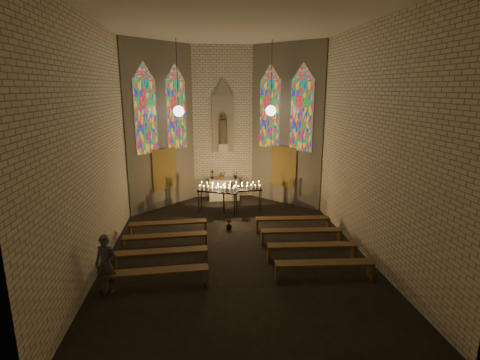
% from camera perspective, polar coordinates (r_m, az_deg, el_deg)
% --- Properties ---
extents(floor, '(12.00, 12.00, 0.00)m').
position_cam_1_polar(floor, '(12.61, -0.86, -10.11)').
color(floor, black).
rests_on(floor, ground).
extents(room, '(8.22, 12.43, 7.00)m').
position_cam_1_polar(room, '(14.94, -2.06, 8.46)').
color(room, beige).
rests_on(room, ground).
extents(altar, '(1.40, 0.60, 1.00)m').
position_cam_1_polar(altar, '(17.57, -2.43, -1.40)').
color(altar, beige).
rests_on(altar, ground).
extents(flower_vase_left, '(0.22, 0.15, 0.41)m').
position_cam_1_polar(flower_vase_left, '(17.42, -4.26, 0.83)').
color(flower_vase_left, '#4C723F').
rests_on(flower_vase_left, altar).
extents(flower_vase_center, '(0.42, 0.38, 0.38)m').
position_cam_1_polar(flower_vase_center, '(17.38, -2.80, 0.78)').
color(flower_vase_center, '#4C723F').
rests_on(flower_vase_center, altar).
extents(flower_vase_right, '(0.22, 0.19, 0.34)m').
position_cam_1_polar(flower_vase_right, '(17.42, -0.64, 0.75)').
color(flower_vase_right, '#4C723F').
rests_on(flower_vase_right, altar).
extents(aisle_flower_pot, '(0.25, 0.25, 0.41)m').
position_cam_1_polar(aisle_flower_pot, '(13.95, -1.71, -6.78)').
color(aisle_flower_pot, '#4C723F').
rests_on(aisle_flower_pot, ground).
extents(votive_stand_left, '(1.69, 0.98, 1.22)m').
position_cam_1_polar(votive_stand_left, '(15.46, -3.48, -1.44)').
color(votive_stand_left, black).
rests_on(votive_stand_left, ground).
extents(votive_stand_right, '(1.67, 0.46, 1.22)m').
position_cam_1_polar(votive_stand_right, '(15.67, 0.33, -1.22)').
color(votive_stand_right, black).
rests_on(votive_stand_right, ground).
extents(pew_left_0, '(2.70, 0.52, 0.52)m').
position_cam_1_polar(pew_left_0, '(13.56, -10.88, -6.69)').
color(pew_left_0, '#523617').
rests_on(pew_left_0, ground).
extents(pew_right_0, '(2.70, 0.52, 0.52)m').
position_cam_1_polar(pew_right_0, '(13.88, 8.03, -6.07)').
color(pew_right_0, '#523617').
rests_on(pew_right_0, ground).
extents(pew_left_1, '(2.70, 0.52, 0.52)m').
position_cam_1_polar(pew_left_1, '(12.44, -11.33, -8.62)').
color(pew_left_1, '#523617').
rests_on(pew_left_1, ground).
extents(pew_right_1, '(2.70, 0.52, 0.52)m').
position_cam_1_polar(pew_right_1, '(12.80, 9.31, -7.88)').
color(pew_right_1, '#523617').
rests_on(pew_right_1, ground).
extents(pew_left_2, '(2.70, 0.52, 0.52)m').
position_cam_1_polar(pew_left_2, '(11.35, -11.88, -10.93)').
color(pew_left_2, '#523617').
rests_on(pew_left_2, ground).
extents(pew_right_2, '(2.70, 0.52, 0.52)m').
position_cam_1_polar(pew_right_2, '(11.74, 10.84, -10.02)').
color(pew_right_2, '#523617').
rests_on(pew_right_2, ground).
extents(pew_left_3, '(2.70, 0.52, 0.52)m').
position_cam_1_polar(pew_left_3, '(10.28, -12.56, -13.72)').
color(pew_left_3, '#523617').
rests_on(pew_left_3, ground).
extents(pew_right_3, '(2.70, 0.52, 0.52)m').
position_cam_1_polar(pew_right_3, '(10.70, 12.70, -12.56)').
color(pew_right_3, '#523617').
rests_on(pew_right_3, ground).
extents(visitor, '(0.63, 0.48, 1.53)m').
position_cam_1_polar(visitor, '(10.33, -19.75, -11.93)').
color(visitor, '#4A4852').
rests_on(visitor, ground).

